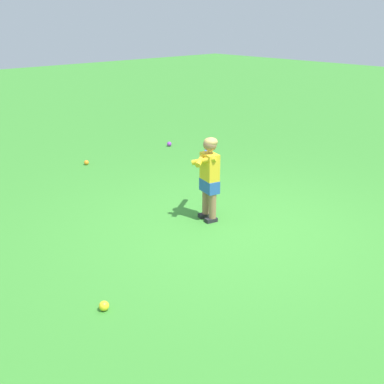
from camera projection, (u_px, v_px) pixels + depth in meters
ground_plane at (233, 228)px, 5.89m from camera, size 40.00×40.00×0.00m
child_batter at (209, 171)px, 5.94m from camera, size 0.46×0.57×1.08m
play_ball_by_bucket at (86, 163)px, 8.37m from camera, size 0.08×0.08×0.08m
play_ball_near_batter at (169, 144)px, 9.54m from camera, size 0.09×0.09×0.09m
play_ball_behind_batter at (104, 306)px, 4.24m from camera, size 0.09×0.09×0.09m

